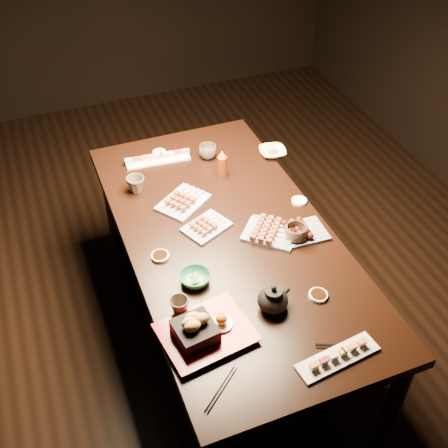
{
  "coord_description": "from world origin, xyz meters",
  "views": [
    {
      "loc": [
        -0.69,
        -2.01,
        2.44
      ],
      "look_at": [
        0.01,
        -0.22,
        0.77
      ],
      "focal_mm": 45.0,
      "sensor_mm": 36.0,
      "label": 1
    }
  ],
  "objects": [
    {
      "name": "dining_table",
      "position": [
        0.01,
        -0.27,
        0.38
      ],
      "size": [
        1.25,
        1.95,
        0.75
      ],
      "primitive_type": "cube",
      "rotation": [
        0.0,
        0.0,
        -0.21
      ],
      "color": "black",
      "rests_on": "ground"
    },
    {
      "name": "sushi_platter_far",
      "position": [
        -0.12,
        0.4,
        0.77
      ],
      "size": [
        0.34,
        0.12,
        0.04
      ],
      "primitive_type": null,
      "rotation": [
        0.0,
        0.0,
        3.07
      ],
      "color": "white",
      "rests_on": "dining_table"
    },
    {
      "name": "sauce_dish_west",
      "position": [
        -0.32,
        -0.3,
        0.76
      ],
      "size": [
        0.1,
        0.1,
        0.01
      ],
      "primitive_type": "cylinder",
      "rotation": [
        0.0,
        0.0,
        -0.22
      ],
      "color": "white",
      "rests_on": "dining_table"
    },
    {
      "name": "tsukune_plate",
      "position": [
        0.31,
        -0.39,
        0.78
      ],
      "size": [
        0.23,
        0.17,
        0.06
      ],
      "primitive_type": null,
      "rotation": [
        0.0,
        0.0,
        -0.05
      ],
      "color": "#828EB6",
      "rests_on": "dining_table"
    },
    {
      "name": "edamame_bowl_cream",
      "position": [
        0.47,
        0.23,
        0.77
      ],
      "size": [
        0.16,
        0.16,
        0.03
      ],
      "primitive_type": "imported",
      "rotation": [
        0.0,
        0.0,
        -0.17
      ],
      "color": "#EAE7C0",
      "rests_on": "dining_table"
    },
    {
      "name": "teacup_mid_right",
      "position": [
        0.27,
        -0.42,
        0.79
      ],
      "size": [
        0.1,
        0.1,
        0.08
      ],
      "primitive_type": "imported",
      "rotation": [
        0.0,
        0.0,
        0.01
      ],
      "color": "#4F453C",
      "rests_on": "dining_table"
    },
    {
      "name": "sauce_dish_east",
      "position": [
        0.41,
        -0.18,
        0.76
      ],
      "size": [
        0.09,
        0.09,
        0.01
      ],
      "primitive_type": "cylinder",
      "rotation": [
        0.0,
        0.0,
        -0.35
      ],
      "color": "white",
      "rests_on": "dining_table"
    },
    {
      "name": "sushi_platter_near",
      "position": [
        0.13,
        -1.04,
        0.77
      ],
      "size": [
        0.33,
        0.13,
        0.04
      ],
      "primitive_type": null,
      "rotation": [
        0.0,
        0.0,
        0.12
      ],
      "color": "white",
      "rests_on": "dining_table"
    },
    {
      "name": "yakitori_plate_right",
      "position": [
        0.18,
        -0.35,
        0.78
      ],
      "size": [
        0.28,
        0.28,
        0.06
      ],
      "primitive_type": null,
      "rotation": [
        0.0,
        0.0,
        -0.73
      ],
      "color": "#828EB6",
      "rests_on": "dining_table"
    },
    {
      "name": "yakitori_plate_center",
      "position": [
        -0.07,
        -0.2,
        0.78
      ],
      "size": [
        0.24,
        0.22,
        0.05
      ],
      "primitive_type": null,
      "rotation": [
        0.0,
        0.0,
        0.42
      ],
      "color": "#828EB6",
      "rests_on": "dining_table"
    },
    {
      "name": "condiment_bottle",
      "position": [
        0.15,
        0.15,
        0.82
      ],
      "size": [
        0.07,
        0.07,
        0.15
      ],
      "primitive_type": "cylinder",
      "rotation": [
        0.0,
        0.0,
        -0.54
      ],
      "color": "#61240D",
      "rests_on": "dining_table"
    },
    {
      "name": "sauce_dish_nw",
      "position": [
        -0.09,
        0.46,
        0.76
      ],
      "size": [
        0.08,
        0.08,
        0.01
      ],
      "primitive_type": "cylinder",
      "rotation": [
        0.0,
        0.0,
        -0.14
      ],
      "color": "white",
      "rests_on": "dining_table"
    },
    {
      "name": "teapot",
      "position": [
        0.01,
        -0.74,
        0.81
      ],
      "size": [
        0.17,
        0.17,
        0.12
      ],
      "primitive_type": null,
      "rotation": [
        0.0,
        0.0,
        0.22
      ],
      "color": "black",
      "rests_on": "dining_table"
    },
    {
      "name": "sauce_dish_se",
      "position": [
        0.21,
        -0.75,
        0.76
      ],
      "size": [
        0.09,
        0.09,
        0.01
      ],
      "primitive_type": "cylinder",
      "rotation": [
        0.0,
        0.0,
        -0.22
      ],
      "color": "white",
      "rests_on": "dining_table"
    },
    {
      "name": "tempura_tray",
      "position": [
        -0.28,
        -0.77,
        0.81
      ],
      "size": [
        0.36,
        0.31,
        0.12
      ],
      "primitive_type": null,
      "rotation": [
        0.0,
        0.0,
        0.14
      ],
      "color": "black",
      "rests_on": "dining_table"
    },
    {
      "name": "chopsticks_se",
      "position": [
        0.17,
        -1.0,
        0.75
      ],
      "size": [
        0.2,
        0.1,
        0.01
      ],
      "primitive_type": null,
      "rotation": [
        0.0,
        0.0,
        -0.43
      ],
      "color": "black",
      "rests_on": "dining_table"
    },
    {
      "name": "yakitori_plate_left",
      "position": [
        -0.11,
        0.01,
        0.78
      ],
      "size": [
        0.29,
        0.28,
        0.06
      ],
      "primitive_type": null,
      "rotation": [
        0.0,
        0.0,
        0.62
      ],
      "color": "#828EB6",
      "rests_on": "dining_table"
    },
    {
      "name": "edamame_bowl_green",
      "position": [
        -0.22,
        -0.5,
        0.77
      ],
      "size": [
        0.15,
        0.15,
        0.04
      ],
      "primitive_type": "imported",
      "rotation": [
        0.0,
        0.0,
        -0.15
      ],
      "color": "#297D5F",
      "rests_on": "dining_table"
    },
    {
      "name": "ground",
      "position": [
        0.0,
        0.0,
        0.0
      ],
      "size": [
        5.0,
        5.0,
        0.0
      ],
      "primitive_type": "plane",
      "color": "black",
      "rests_on": "ground"
    },
    {
      "name": "teacup_far_left",
      "position": [
        -0.29,
        0.18,
        0.79
      ],
      "size": [
        0.09,
        0.09,
        0.08
      ],
      "primitive_type": "imported",
      "rotation": [
        0.0,
        0.0,
        0.04
      ],
      "color": "#4F453C",
      "rests_on": "dining_table"
    },
    {
      "name": "chopsticks_near",
      "position": [
        -0.31,
        -1.0,
        0.75
      ],
      "size": [
        0.17,
        0.15,
        0.01
      ],
      "primitive_type": null,
      "rotation": [
        0.0,
        0.0,
        0.69
      ],
      "color": "black",
      "rests_on": "dining_table"
    },
    {
      "name": "teacup_far_right",
      "position": [
        0.13,
        0.33,
        0.79
      ],
      "size": [
        0.1,
        0.1,
        0.07
      ],
      "primitive_type": "imported",
      "rotation": [
        0.0,
        0.0,
        0.12
      ],
      "color": "#4F453C",
      "rests_on": "dining_table"
    },
    {
      "name": "teacup_near_left",
      "position": [
        -0.33,
        -0.62,
        0.79
      ],
      "size": [
        0.1,
        0.1,
        0.07
      ],
      "primitive_type": "imported",
      "rotation": [
        0.0,
        0.0,
        -0.43
      ],
      "color": "#4F453C",
      "rests_on": "dining_table"
    }
  ]
}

